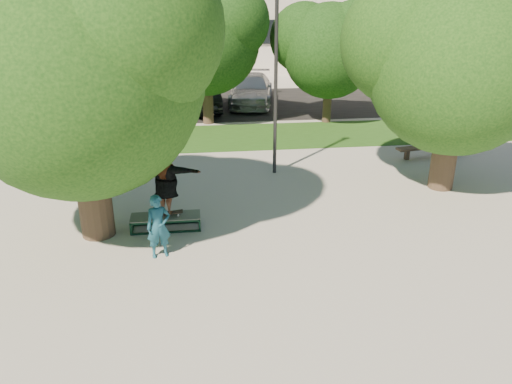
{
  "coord_description": "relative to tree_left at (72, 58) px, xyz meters",
  "views": [
    {
      "loc": [
        -1.6,
        -10.86,
        5.9
      ],
      "look_at": [
        -0.18,
        0.6,
        1.14
      ],
      "focal_mm": 35.0,
      "sensor_mm": 36.0,
      "label": 1
    }
  ],
  "objects": [
    {
      "name": "asphalt_strip",
      "position": [
        4.29,
        14.91,
        -4.42
      ],
      "size": [
        40.0,
        8.0,
        0.01
      ],
      "primitive_type": "cube",
      "color": "black",
      "rests_on": "ground"
    },
    {
      "name": "ground",
      "position": [
        4.29,
        -1.09,
        -4.42
      ],
      "size": [
        120.0,
        120.0,
        0.0
      ],
      "primitive_type": "plane",
      "color": "#A29C95",
      "rests_on": "ground"
    },
    {
      "name": "bg_tree_mid",
      "position": [
        3.22,
        10.98,
        -0.41
      ],
      "size": [
        5.76,
        4.92,
        6.24
      ],
      "color": "#38281E",
      "rests_on": "ground"
    },
    {
      "name": "grass_strip",
      "position": [
        5.29,
        8.41,
        -4.41
      ],
      "size": [
        30.0,
        4.0,
        0.02
      ],
      "primitive_type": "cube",
      "color": "#1E4313",
      "rests_on": "ground"
    },
    {
      "name": "car_silver_b",
      "position": [
        5.75,
        14.73,
        -3.65
      ],
      "size": [
        3.06,
        5.64,
        1.55
      ],
      "primitive_type": "imported",
      "rotation": [
        0.0,
        0.0,
        -0.17
      ],
      "color": "silver",
      "rests_on": "asphalt_strip"
    },
    {
      "name": "bg_tree_right",
      "position": [
        8.73,
        10.47,
        -0.93
      ],
      "size": [
        5.04,
        4.31,
        5.43
      ],
      "color": "#38281E",
      "rests_on": "ground"
    },
    {
      "name": "bench",
      "position": [
        11.4,
        4.88,
        -4.05
      ],
      "size": [
        2.93,
        0.92,
        0.45
      ],
      "rotation": [
        0.0,
        0.0,
        0.18
      ],
      "color": "#48382B",
      "rests_on": "ground"
    },
    {
      "name": "side_building",
      "position": [
        22.29,
        20.91,
        -0.42
      ],
      "size": [
        15.0,
        10.0,
        8.0
      ],
      "primitive_type": "cube",
      "color": "beige",
      "rests_on": "ground"
    },
    {
      "name": "car_grey",
      "position": [
        2.88,
        13.74,
        -3.78
      ],
      "size": [
        2.21,
        4.67,
        1.29
      ],
      "primitive_type": "imported",
      "rotation": [
        0.0,
        0.0,
        -0.02
      ],
      "color": "#5D5D62",
      "rests_on": "asphalt_strip"
    },
    {
      "name": "lamppost",
      "position": [
        5.29,
        3.91,
        -1.27
      ],
      "size": [
        0.25,
        0.15,
        6.11
      ],
      "color": "#2D2D30",
      "rests_on": "ground"
    },
    {
      "name": "car_silver_a",
      "position": [
        -2.54,
        12.58,
        -3.77
      ],
      "size": [
        1.77,
        3.94,
        1.31
      ],
      "primitive_type": "imported",
      "rotation": [
        0.0,
        0.0,
        -0.06
      ],
      "color": "silver",
      "rests_on": "asphalt_strip"
    },
    {
      "name": "car_dark",
      "position": [
        3.27,
        13.82,
        -3.73
      ],
      "size": [
        1.56,
        4.22,
        1.38
      ],
      "primitive_type": "imported",
      "rotation": [
        0.0,
        0.0,
        0.02
      ],
      "color": "black",
      "rests_on": "asphalt_strip"
    },
    {
      "name": "bystander",
      "position": [
        1.72,
        -1.41,
        -3.65
      ],
      "size": [
        0.64,
        0.5,
        1.54
      ],
      "primitive_type": "imported",
      "rotation": [
        0.0,
        0.0,
        0.25
      ],
      "color": "#1A4F63",
      "rests_on": "ground"
    },
    {
      "name": "bg_tree_left",
      "position": [
        -2.28,
        9.98,
        -0.69
      ],
      "size": [
        5.28,
        4.51,
        5.77
      ],
      "color": "#38281E",
      "rests_on": "ground"
    },
    {
      "name": "tree_right",
      "position": [
        10.21,
        1.99,
        -0.33
      ],
      "size": [
        6.24,
        5.33,
        6.51
      ],
      "color": "#38281E",
      "rests_on": "ground"
    },
    {
      "name": "skater_rig",
      "position": [
        1.86,
        0.02,
        -3.19
      ],
      "size": [
        1.99,
        1.03,
        1.64
      ],
      "rotation": [
        0.0,
        0.0,
        2.86
      ],
      "color": "white",
      "rests_on": "grind_box"
    },
    {
      "name": "grind_box",
      "position": [
        1.79,
        0.02,
        -4.23
      ],
      "size": [
        1.8,
        0.6,
        0.38
      ],
      "color": "#103021",
      "rests_on": "ground"
    },
    {
      "name": "tree_left",
      "position": [
        0.0,
        0.0,
        0.0
      ],
      "size": [
        6.96,
        5.95,
        7.12
      ],
      "color": "#38281E",
      "rests_on": "ground"
    }
  ]
}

